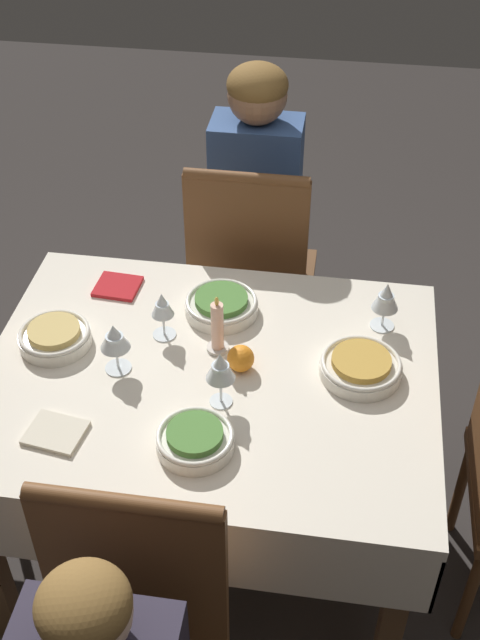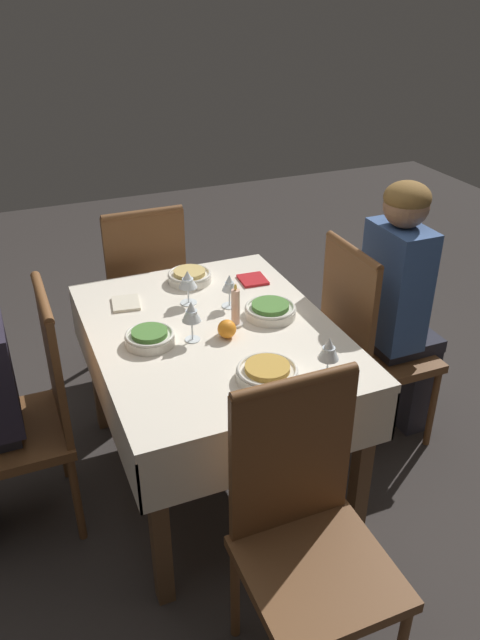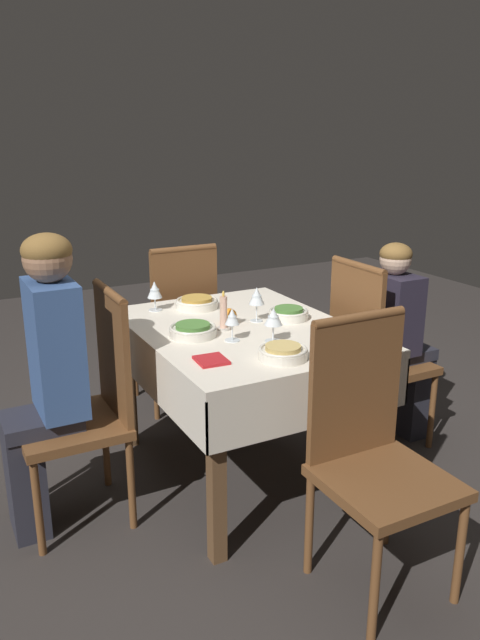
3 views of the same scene
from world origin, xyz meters
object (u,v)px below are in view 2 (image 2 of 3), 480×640
object	(u,v)px
chair_south	(367,340)
wine_glass_east	(188,280)
person_adult_denim	(402,300)
napkin_spare_side	(126,303)
bowl_north	(150,337)
wine_glass_west	(329,350)
chair_north	(29,409)
wine_glass_north	(191,312)
wine_glass_south	(229,284)
dining_table	(213,350)
bowl_east	(190,276)
napkin_red_folded	(253,280)
bowl_south	(270,310)
orange_fruit	(227,329)
chair_east	(143,289)
bowl_west	(267,372)
candle_centerpiece	(236,309)

from	to	relation	value
chair_south	wine_glass_east	distance (m)	0.85
person_adult_denim	napkin_spare_side	distance (m)	1.21
bowl_north	wine_glass_west	size ratio (longest dim) A/B	1.25
chair_north	wine_glass_north	size ratio (longest dim) A/B	6.06
wine_glass_south	wine_glass_east	bearing A→B (deg)	58.54
dining_table	bowl_north	size ratio (longest dim) A/B	6.37
person_adult_denim	wine_glass_north	bearing A→B (deg)	92.19
wine_glass_south	bowl_east	distance (m)	0.31
chair_north	bowl_north	xyz separation A→B (m)	(-0.06, -0.47, 0.24)
wine_glass_north	napkin_red_folded	size ratio (longest dim) A/B	1.23
bowl_south	orange_fruit	bearing A→B (deg)	111.68
bowl_south	wine_glass_north	bearing A→B (deg)	99.33
bowl_north	wine_glass_east	bearing A→B (deg)	-43.04
bowl_east	wine_glass_east	world-z (taller)	wine_glass_east
chair_north	chair_south	bearing A→B (deg)	87.60
bowl_north	napkin_spare_side	bearing A→B (deg)	1.89
napkin_red_folded	orange_fruit	bearing A→B (deg)	145.12
chair_east	orange_fruit	world-z (taller)	chair_east
bowl_north	chair_north	bearing A→B (deg)	82.44
person_adult_denim	bowl_north	distance (m)	1.15
chair_east	bowl_south	distance (m)	0.95
chair_south	person_adult_denim	distance (m)	0.23
bowl_south	napkin_spare_side	xyz separation A→B (m)	(0.32, 0.52, -0.02)
bowl_west	wine_glass_west	size ratio (longest dim) A/B	1.44
wine_glass_south	bowl_west	xyz separation A→B (m)	(-0.55, 0.08, -0.08)
wine_glass_south	chair_east	bearing A→B (deg)	15.65
chair_north	wine_glass_north	xyz separation A→B (m)	(-0.10, -0.63, 0.34)
chair_south	napkin_spare_side	distance (m)	1.08
wine_glass_west	bowl_east	xyz separation A→B (m)	(0.89, 0.21, -0.08)
bowl_west	napkin_red_folded	bearing A→B (deg)	-19.86
chair_south	orange_fruit	distance (m)	0.75
bowl_south	wine_glass_south	world-z (taller)	wine_glass_south
bowl_north	candle_centerpiece	world-z (taller)	candle_centerpiece
wine_glass_south	wine_glass_north	bearing A→B (deg)	130.73
napkin_red_folded	chair_north	bearing A→B (deg)	105.21
bowl_north	wine_glass_north	size ratio (longest dim) A/B	1.13
wine_glass_north	candle_centerpiece	distance (m)	0.21
wine_glass_east	bowl_south	bearing A→B (deg)	-130.47
candle_centerpiece	napkin_red_folded	size ratio (longest dim) A/B	1.35
dining_table	napkin_red_folded	distance (m)	0.48
wine_glass_south	bowl_north	xyz separation A→B (m)	(-0.16, 0.39, -0.08)
person_adult_denim	bowl_east	xyz separation A→B (m)	(0.45, 0.84, 0.07)
chair_north	napkin_red_folded	xyz separation A→B (m)	(0.29, -1.05, 0.22)
napkin_spare_side	wine_glass_east	bearing A→B (deg)	-109.84
chair_north	bowl_west	size ratio (longest dim) A/B	4.66
bowl_west	orange_fruit	world-z (taller)	orange_fruit
chair_north	bowl_east	distance (m)	0.91
chair_north	wine_glass_south	xyz separation A→B (m)	(0.10, -0.86, 0.32)
person_adult_denim	bowl_north	size ratio (longest dim) A/B	6.64
chair_north	orange_fruit	bearing A→B (deg)	80.27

